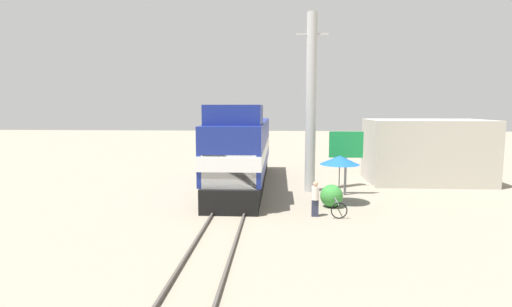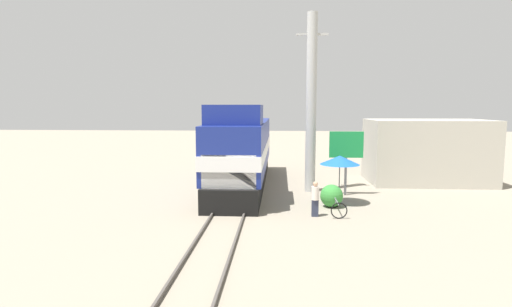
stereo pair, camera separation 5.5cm
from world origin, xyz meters
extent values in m
plane|color=gray|center=(0.00, 0.00, 0.00)|extent=(120.00, 120.00, 0.00)
cube|color=#4C4742|center=(-0.72, 0.00, 0.07)|extent=(0.08, 32.77, 0.15)
cube|color=#4C4742|center=(0.72, 0.00, 0.07)|extent=(0.08, 32.77, 0.15)
cube|color=black|center=(0.00, 3.37, 0.59)|extent=(2.71, 14.22, 1.18)
cube|color=navy|center=(0.00, 3.37, 2.60)|extent=(2.94, 13.65, 2.83)
cube|color=white|center=(0.00, 3.37, 2.31)|extent=(2.98, 13.79, 0.70)
cube|color=white|center=(0.00, -2.46, 1.96)|extent=(2.50, 1.99, 1.55)
cube|color=navy|center=(0.00, -0.90, 4.50)|extent=(2.77, 3.13, 0.98)
cylinder|color=#B2B2AD|center=(4.07, 1.90, 5.06)|extent=(0.59, 0.59, 10.12)
cube|color=#B2B2AD|center=(4.07, 1.90, 8.91)|extent=(1.80, 0.12, 0.12)
cylinder|color=#4C4C4C|center=(5.31, -1.09, 1.18)|extent=(0.05, 0.05, 2.35)
cone|color=#1959B2|center=(5.31, -1.09, 2.24)|extent=(1.98, 1.98, 0.45)
cube|color=#595959|center=(5.95, 0.97, 1.05)|extent=(0.12, 0.12, 2.10)
cube|color=#198C3F|center=(5.95, 0.97, 2.83)|extent=(1.86, 0.08, 1.45)
sphere|color=#388C38|center=(4.86, -1.74, 0.56)|extent=(1.11, 1.11, 1.11)
cube|color=#2D3347|center=(3.90, -3.50, 0.38)|extent=(0.30, 0.20, 0.76)
cylinder|color=silver|center=(3.90, -3.50, 1.06)|extent=(0.34, 0.34, 0.60)
sphere|color=tan|center=(3.90, -3.50, 1.48)|extent=(0.22, 0.22, 0.22)
torus|color=black|center=(4.95, -1.93, 0.36)|extent=(0.73, 0.06, 0.73)
torus|color=black|center=(4.92, -3.83, 0.36)|extent=(0.73, 0.06, 0.73)
cube|color=slate|center=(4.93, -2.88, 0.58)|extent=(0.06, 1.61, 0.04)
cylinder|color=slate|center=(4.94, -2.55, 0.49)|extent=(0.04, 0.04, 0.31)
cube|color=#B7B2A3|center=(11.80, 5.17, 2.03)|extent=(7.36, 4.49, 4.07)
camera|label=1|loc=(2.25, -21.10, 4.91)|focal=28.00mm
camera|label=2|loc=(2.31, -21.10, 4.91)|focal=28.00mm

